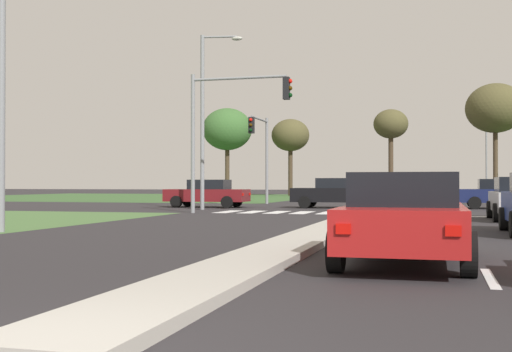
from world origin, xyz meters
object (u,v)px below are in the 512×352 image
at_px(traffic_signal_near_left, 227,117).
at_px(car_beige_third, 382,189).
at_px(car_red_near, 405,217).
at_px(traffic_signal_far_left, 261,144).
at_px(treeline_second, 290,136).
at_px(treeline_third, 391,126).
at_px(car_navy_sixth, 501,194).
at_px(car_black_fourth, 335,193).
at_px(treeline_fourth, 495,109).
at_px(pedestrian_at_median, 393,185).
at_px(treeline_near, 227,130).
at_px(street_lamp_near, 6,12).
at_px(street_lamp_fourth, 487,148).
at_px(street_lamp_second, 206,112).
at_px(car_maroon_fifth, 207,193).

bearing_deg(traffic_signal_near_left, car_beige_third, 84.59).
xyz_separation_m(car_red_near, traffic_signal_far_left, (-9.90, 28.25, 2.97)).
distance_m(treeline_second, treeline_third, 11.97).
height_order(car_red_near, car_navy_sixth, car_navy_sixth).
distance_m(car_black_fourth, treeline_fourth, 31.52).
xyz_separation_m(car_red_near, pedestrian_at_median, (-2.25, 33.33, 0.47)).
height_order(car_black_fourth, treeline_second, treeline_second).
distance_m(car_beige_third, car_navy_sixth, 30.82).
relative_size(car_beige_third, car_navy_sixth, 0.98).
height_order(treeline_near, treeline_fourth, treeline_fourth).
xyz_separation_m(car_red_near, car_black_fourth, (-4.71, 23.82, 0.05)).
xyz_separation_m(car_red_near, street_lamp_near, (-10.52, 4.13, 5.09)).
xyz_separation_m(pedestrian_at_median, treeline_third, (-1.38, 18.69, 5.50)).
bearing_deg(car_navy_sixth, street_lamp_fourth, 176.85).
distance_m(car_beige_third, traffic_signal_near_left, 38.55).
distance_m(car_black_fourth, treeline_third, 28.84).
relative_size(car_red_near, street_lamp_fourth, 0.47).
xyz_separation_m(car_red_near, car_beige_third, (-4.71, 54.69, 0.02)).
xyz_separation_m(car_navy_sixth, street_lamp_fourth, (2.47, 44.91, 4.59)).
bearing_deg(pedestrian_at_median, treeline_second, 10.58).
distance_m(street_lamp_second, treeline_fourth, 36.69).
bearing_deg(car_beige_third, street_lamp_second, 80.51).
bearing_deg(car_black_fourth, treeline_third, -2.19).
relative_size(treeline_near, treeline_fourth, 0.88).
xyz_separation_m(street_lamp_fourth, treeline_near, (-26.64, -15.58, 1.52)).
height_order(traffic_signal_far_left, street_lamp_second, street_lamp_second).
distance_m(car_black_fourth, street_lamp_fourth, 47.62).
bearing_deg(car_maroon_fifth, traffic_signal_near_left, -153.94).
height_order(car_beige_third, traffic_signal_far_left, traffic_signal_far_left).
height_order(car_red_near, treeline_second, treeline_second).
xyz_separation_m(car_beige_third, street_lamp_second, (-5.82, -34.78, 4.07)).
height_order(car_black_fourth, treeline_near, treeline_near).
xyz_separation_m(car_black_fourth, traffic_signal_far_left, (-5.20, 4.43, 2.93)).
relative_size(car_beige_third, treeline_second, 0.53).
bearing_deg(treeline_second, street_lamp_near, -85.83).
xyz_separation_m(car_black_fourth, car_navy_sixth, (8.40, 1.22, -0.02)).
bearing_deg(traffic_signal_far_left, street_lamp_fourth, 68.92).
relative_size(car_navy_sixth, pedestrian_at_median, 2.43).
bearing_deg(street_lamp_fourth, traffic_signal_far_left, -111.08).
height_order(traffic_signal_near_left, traffic_signal_far_left, traffic_signal_near_left).
bearing_deg(pedestrian_at_median, car_black_fourth, 149.16).
distance_m(car_maroon_fifth, treeline_near, 33.14).
relative_size(car_maroon_fifth, treeline_near, 0.50).
bearing_deg(street_lamp_second, car_beige_third, 80.51).
relative_size(car_maroon_fifth, traffic_signal_far_left, 0.83).
relative_size(treeline_third, treeline_fourth, 0.79).
distance_m(car_red_near, car_maroon_fifth, 25.77).
height_order(car_maroon_fifth, car_navy_sixth, car_navy_sixth).
xyz_separation_m(pedestrian_at_median, treeline_fourth, (7.91, 19.33, 6.88)).
bearing_deg(pedestrian_at_median, car_navy_sixth, -160.72).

